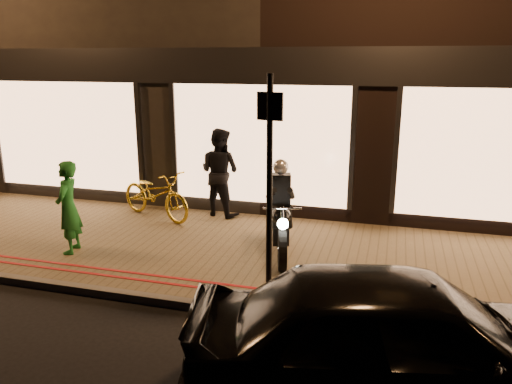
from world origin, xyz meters
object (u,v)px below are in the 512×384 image
person_green (68,207)px  bicycle_gold (156,194)px  sign_post (269,179)px  parked_car (405,341)px  motorcycle (280,218)px

person_green → bicycle_gold: bearing=151.0°
bicycle_gold → person_green: bearing=-171.4°
sign_post → bicycle_gold: sign_post is taller
sign_post → bicycle_gold: bearing=137.8°
person_green → parked_car: person_green is taller
parked_car → person_green: bearing=53.8°
motorcycle → bicycle_gold: motorcycle is taller
sign_post → bicycle_gold: (-3.10, 2.81, -1.18)m
motorcycle → person_green: 3.53m
bicycle_gold → parked_car: size_ratio=0.45×
parked_car → motorcycle: bearing=18.6°
sign_post → parked_car: (1.75, -1.64, -1.08)m
motorcycle → person_green: (-3.41, -0.90, 0.17)m
sign_post → motorcycle: bearing=97.6°
bicycle_gold → person_green: 2.17m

